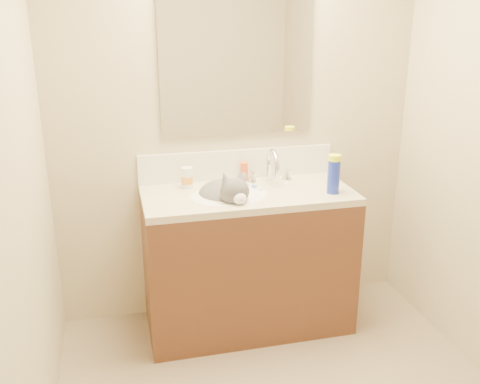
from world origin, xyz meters
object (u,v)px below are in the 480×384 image
vanity_cabinet (248,263)px  cat (226,198)px  silver_jar (243,176)px  spray_can (333,177)px  basin (229,207)px  faucet (272,169)px  amber_bottle (244,171)px  pill_bottle (187,178)px

vanity_cabinet → cat: cat is taller
silver_jar → spray_can: 0.56m
basin → faucet: (0.30, 0.17, 0.16)m
amber_bottle → spray_can: (0.43, -0.35, 0.04)m
vanity_cabinet → faucet: size_ratio=4.29×
amber_bottle → faucet: bearing=-28.9°
silver_jar → spray_can: spray_can is taller
faucet → amber_bottle: (-0.15, 0.08, -0.03)m
basin → spray_can: size_ratio=2.38×
faucet → pill_bottle: faucet is taller
cat → silver_jar: size_ratio=8.40×
faucet → cat: faucet is taller
pill_bottle → silver_jar: (0.35, 0.06, -0.03)m
vanity_cabinet → pill_bottle: 0.63m
pill_bottle → spray_can: 0.84m
silver_jar → pill_bottle: bearing=-170.8°
faucet → cat: (-0.31, -0.15, -0.11)m
faucet → basin: bearing=-150.9°
faucet → pill_bottle: 0.51m
vanity_cabinet → silver_jar: silver_jar is taller
basin → amber_bottle: size_ratio=4.08×
silver_jar → basin: bearing=-120.4°
pill_bottle → silver_jar: pill_bottle is taller
pill_bottle → silver_jar: bearing=9.2°
pill_bottle → silver_jar: size_ratio=2.27×
amber_bottle → pill_bottle: bearing=-170.2°
silver_jar → amber_bottle: size_ratio=0.48×
basin → spray_can: (0.58, -0.10, 0.16)m
cat → spray_can: (0.59, -0.12, 0.12)m
faucet → spray_can: (0.28, -0.27, 0.01)m
silver_jar → amber_bottle: amber_bottle is taller
cat → amber_bottle: bearing=43.1°
basin → pill_bottle: bearing=137.7°
faucet → amber_bottle: bearing=151.1°
pill_bottle → faucet: bearing=-2.2°
vanity_cabinet → spray_can: 0.72m
faucet → spray_can: 0.39m
silver_jar → spray_can: bearing=-38.2°
vanity_cabinet → amber_bottle: bearing=81.7°
faucet → silver_jar: size_ratio=5.24×
pill_bottle → spray_can: bearing=-20.2°
silver_jar → cat: bearing=-124.8°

